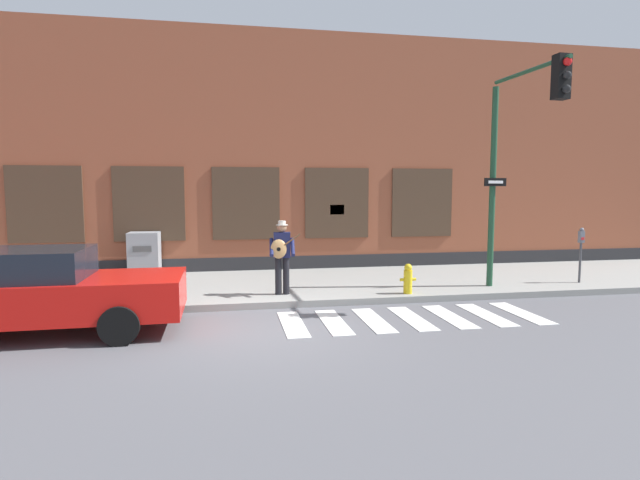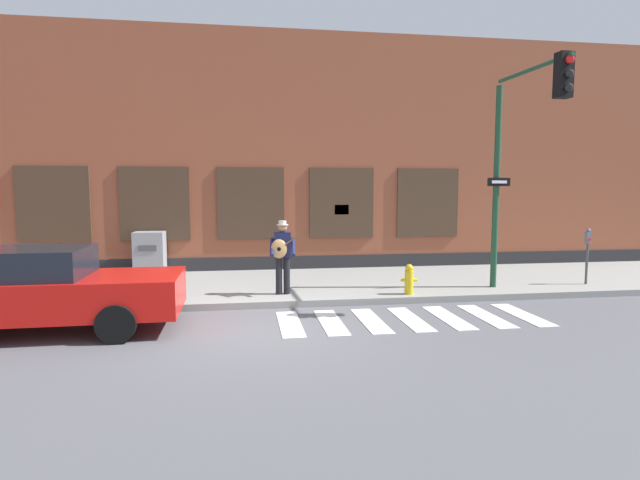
{
  "view_description": "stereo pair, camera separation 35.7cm",
  "coord_description": "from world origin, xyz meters",
  "views": [
    {
      "loc": [
        -0.53,
        -8.93,
        2.54
      ],
      "look_at": [
        1.47,
        1.92,
        1.45
      ],
      "focal_mm": 28.0,
      "sensor_mm": 36.0,
      "label": 1
    },
    {
      "loc": [
        -0.17,
        -8.98,
        2.54
      ],
      "look_at": [
        1.47,
        1.92,
        1.45
      ],
      "focal_mm": 28.0,
      "sensor_mm": 36.0,
      "label": 2
    }
  ],
  "objects": [
    {
      "name": "red_car",
      "position": [
        -3.73,
        0.42,
        0.77
      ],
      "size": [
        4.63,
        2.04,
        1.53
      ],
      "color": "red",
      "rests_on": "ground"
    },
    {
      "name": "fire_hydrant",
      "position": [
        3.56,
        1.97,
        0.5
      ],
      "size": [
        0.38,
        0.2,
        0.7
      ],
      "color": "gold",
      "rests_on": "sidewalk"
    },
    {
      "name": "utility_box",
      "position": [
        -2.87,
        5.67,
        0.77
      ],
      "size": [
        0.83,
        0.71,
        1.23
      ],
      "color": "gray",
      "rests_on": "sidewalk"
    },
    {
      "name": "crosswalk",
      "position": [
        3.03,
        0.32,
        0.01
      ],
      "size": [
        5.2,
        1.9,
        0.01
      ],
      "color": "silver",
      "rests_on": "ground"
    },
    {
      "name": "parking_meter",
      "position": [
        8.47,
        2.49,
        1.1
      ],
      "size": [
        0.13,
        0.11,
        1.44
      ],
      "color": "#47474C",
      "rests_on": "sidewalk"
    },
    {
      "name": "ground_plane",
      "position": [
        0.0,
        0.0,
        0.0
      ],
      "size": [
        160.0,
        160.0,
        0.0
      ],
      "primitive_type": "plane",
      "color": "#56565B"
    },
    {
      "name": "busker",
      "position": [
        0.66,
        2.39,
        1.12
      ],
      "size": [
        0.71,
        0.56,
        1.71
      ],
      "color": "black",
      "rests_on": "sidewalk"
    },
    {
      "name": "traffic_light",
      "position": [
        5.98,
        1.55,
        3.66
      ],
      "size": [
        0.6,
        2.57,
        5.09
      ],
      "color": "#1E472D",
      "rests_on": "sidewalk"
    },
    {
      "name": "sidewalk",
      "position": [
        0.0,
        3.87,
        0.08
      ],
      "size": [
        28.0,
        4.5,
        0.15
      ],
      "color": "gray",
      "rests_on": "ground"
    },
    {
      "name": "building_backdrop",
      "position": [
        -0.0,
        8.11,
        3.64
      ],
      "size": [
        28.0,
        4.06,
        7.29
      ],
      "color": "brown",
      "rests_on": "ground"
    }
  ]
}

